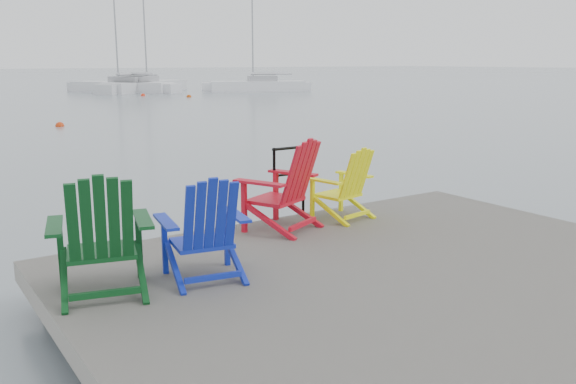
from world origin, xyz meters
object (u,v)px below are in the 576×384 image
sailboat_near (124,87)px  handrail (289,175)px  buoy_c (189,97)px  chair_green (101,235)px  chair_blue (205,228)px  sailboat_far (258,87)px  buoy_d (143,96)px  chair_red (285,185)px  sailboat_mid (144,87)px  buoy_a (60,126)px  chair_yellow (345,184)px

sailboat_near → handrail: bearing=-140.0°
sailboat_near → buoy_c: bearing=-115.3°
chair_green → chair_blue: 0.90m
sailboat_far → buoy_d: 10.38m
chair_green → chair_red: (2.40, 0.86, 0.00)m
chair_red → sailboat_mid: size_ratio=0.08×
chair_red → sailboat_mid: (14.20, 42.29, -0.68)m
sailboat_near → buoy_a: bearing=-147.9°
handrail → chair_green: 3.08m
chair_red → buoy_a: bearing=59.9°
buoy_c → buoy_d: size_ratio=1.09×
chair_blue → chair_red: bearing=43.5°
chair_yellow → sailboat_far: (21.25, 37.54, -0.60)m
chair_blue → sailboat_mid: sailboat_mid is taller
chair_green → chair_yellow: bearing=29.5°
sailboat_mid → sailboat_far: sailboat_mid is taller
chair_red → chair_yellow: size_ratio=1.19×
buoy_a → buoy_c: 18.95m
chair_green → sailboat_far: bearing=72.2°
buoy_a → buoy_c: size_ratio=0.96×
chair_red → sailboat_near: size_ratio=0.09×
handrail → sailboat_far: size_ratio=0.08×
handrail → chair_blue: size_ratio=0.94×
chair_blue → sailboat_far: 45.23m
chair_red → sailboat_far: (22.15, 37.55, -0.68)m
handrail → chair_yellow: size_ratio=1.01×
chair_red → buoy_d: size_ratio=3.33×
sailboat_mid → buoy_d: 6.46m
handrail → buoy_a: handrail is taller
chair_red → buoy_a: 18.42m
chair_blue → buoy_a: (3.33, 19.29, -0.98)m
chair_green → chair_blue: size_ratio=1.10×
chair_red → sailboat_near: bearing=49.1°
handrail → buoy_a: size_ratio=2.70×
chair_red → buoy_c: 35.74m
chair_green → sailboat_mid: sailboat_mid is taller
buoy_c → handrail: bearing=-112.6°
chair_red → buoy_c: bearing=42.8°
chair_green → buoy_c: 37.51m
sailboat_mid → buoy_c: (-0.34, -9.36, -0.35)m
chair_red → sailboat_near: (12.48, 42.14, -0.68)m
chair_green → chair_yellow: size_ratio=1.18×
sailboat_near → sailboat_far: (9.67, -4.59, 0.00)m
sailboat_mid → buoy_c: bearing=-37.3°
handrail → chair_yellow: bearing=-41.4°
chair_green → chair_red: chair_red is taller
sailboat_mid → buoy_d: sailboat_mid is taller
chair_red → chair_yellow: chair_red is taller
chair_red → buoy_c: size_ratio=3.06×
buoy_a → buoy_d: 20.60m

